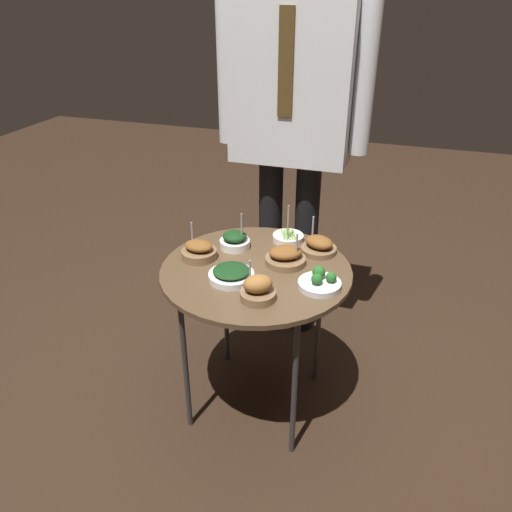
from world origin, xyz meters
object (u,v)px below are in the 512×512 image
(bowl_broccoli_front_right, at_px, (320,282))
(bowl_spinach_front_left, at_px, (235,240))
(serving_cart, at_px, (256,278))
(bowl_spinach_near_rim, at_px, (231,274))
(bowl_roast_back_left, at_px, (258,289))
(bowl_roast_mid_left, at_px, (199,251))
(bowl_roast_center, at_px, (286,257))
(bowl_roast_far_rim, at_px, (319,246))
(bowl_asparagus_mid_right, at_px, (288,237))
(waiter_figure, at_px, (292,101))

(bowl_broccoli_front_right, distance_m, bowl_spinach_front_left, 0.41)
(serving_cart, xyz_separation_m, bowl_spinach_near_rim, (-0.06, -0.10, 0.06))
(bowl_roast_back_left, xyz_separation_m, bowl_roast_mid_left, (-0.29, 0.19, -0.01))
(bowl_roast_center, distance_m, bowl_roast_mid_left, 0.32)
(bowl_broccoli_front_right, bearing_deg, bowl_roast_far_rim, 102.69)
(serving_cart, distance_m, bowl_roast_back_left, 0.21)
(bowl_roast_far_rim, xyz_separation_m, bowl_asparagus_mid_right, (-0.13, 0.06, -0.01))
(bowl_broccoli_front_right, xyz_separation_m, bowl_roast_mid_left, (-0.46, 0.06, 0.01))
(bowl_spinach_front_left, bearing_deg, bowl_spinach_near_rim, -72.83)
(bowl_roast_far_rim, height_order, bowl_roast_mid_left, bowl_roast_far_rim)
(bowl_spinach_near_rim, distance_m, bowl_spinach_front_left, 0.23)
(bowl_spinach_near_rim, distance_m, bowl_roast_back_left, 0.15)
(bowl_spinach_front_left, bearing_deg, bowl_roast_mid_left, -129.39)
(waiter_figure, bearing_deg, bowl_roast_mid_left, -109.88)
(bowl_roast_center, height_order, bowl_broccoli_front_right, bowl_roast_center)
(bowl_spinach_near_rim, xyz_separation_m, bowl_asparagus_mid_right, (0.11, 0.34, -0.00))
(serving_cart, relative_size, bowl_broccoli_front_right, 4.73)
(bowl_broccoli_front_right, distance_m, bowl_roast_back_left, 0.22)
(bowl_broccoli_front_right, xyz_separation_m, bowl_spinach_front_left, (-0.37, 0.18, 0.01))
(bowl_roast_mid_left, distance_m, waiter_figure, 0.73)
(waiter_figure, bearing_deg, serving_cart, -87.36)
(bowl_spinach_front_left, relative_size, bowl_asparagus_mid_right, 0.90)
(bowl_roast_far_rim, xyz_separation_m, bowl_roast_back_left, (-0.12, -0.37, 0.01))
(bowl_roast_mid_left, height_order, waiter_figure, waiter_figure)
(bowl_spinach_front_left, distance_m, bowl_roast_back_left, 0.37)
(bowl_broccoli_front_right, distance_m, waiter_figure, 0.80)
(bowl_roast_back_left, height_order, bowl_roast_mid_left, same)
(bowl_broccoli_front_right, bearing_deg, bowl_asparagus_mid_right, 122.32)
(bowl_roast_mid_left, bearing_deg, waiter_figure, 70.12)
(bowl_roast_far_rim, bearing_deg, bowl_roast_back_left, -107.97)
(serving_cart, height_order, bowl_roast_far_rim, bowl_roast_far_rim)
(bowl_asparagus_mid_right, bearing_deg, serving_cart, -102.27)
(bowl_broccoli_front_right, distance_m, bowl_asparagus_mid_right, 0.35)
(bowl_roast_center, distance_m, bowl_roast_back_left, 0.25)
(bowl_asparagus_mid_right, height_order, bowl_roast_back_left, bowl_asparagus_mid_right)
(bowl_spinach_front_left, xyz_separation_m, waiter_figure, (0.10, 0.43, 0.44))
(serving_cart, bearing_deg, bowl_asparagus_mid_right, 77.73)
(bowl_roast_far_rim, bearing_deg, bowl_roast_center, -128.59)
(bowl_spinach_near_rim, distance_m, bowl_roast_far_rim, 0.37)
(bowl_spinach_near_rim, relative_size, bowl_asparagus_mid_right, 0.96)
(serving_cart, relative_size, bowl_spinach_front_left, 4.63)
(bowl_broccoli_front_right, bearing_deg, bowl_roast_mid_left, 172.39)
(bowl_roast_center, bearing_deg, bowl_roast_mid_left, -169.60)
(bowl_roast_far_rim, bearing_deg, bowl_asparagus_mid_right, 157.22)
(bowl_spinach_front_left, distance_m, waiter_figure, 0.62)
(bowl_roast_back_left, bearing_deg, bowl_asparagus_mid_right, 91.71)
(bowl_roast_mid_left, bearing_deg, bowl_spinach_front_left, 50.61)
(bowl_broccoli_front_right, xyz_separation_m, bowl_roast_far_rim, (-0.05, 0.24, 0.01))
(serving_cart, relative_size, bowl_spinach_near_rim, 4.33)
(bowl_spinach_near_rim, bearing_deg, serving_cart, 59.26)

